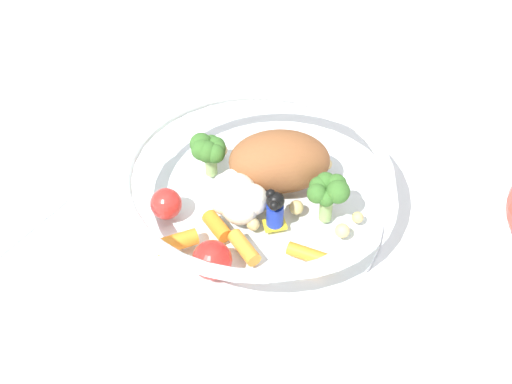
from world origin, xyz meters
The scene contains 2 objects.
ground_plane centered at (0.00, 0.00, 0.00)m, with size 2.40×2.40×0.00m, color white.
food_container centered at (0.00, -0.01, 0.03)m, with size 0.21×0.21×0.06m.
Camera 1 is at (-0.22, 0.36, 0.45)m, focal length 54.09 mm.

